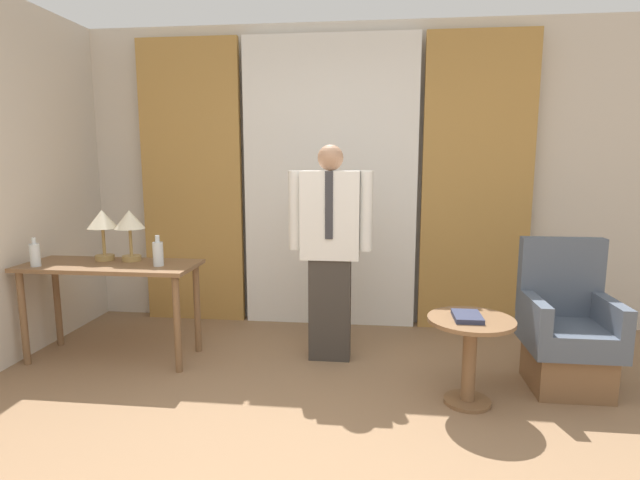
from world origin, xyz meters
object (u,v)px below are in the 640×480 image
(desk, at_px, (111,278))
(bottle_by_lamp, at_px, (35,254))
(book, at_px, (467,316))
(table_lamp_left, at_px, (102,223))
(person, at_px, (330,246))
(armchair, at_px, (566,334))
(side_table, at_px, (470,346))
(bottle_near_edge, at_px, (158,253))
(table_lamp_right, at_px, (130,224))

(desk, height_order, bottle_by_lamp, bottle_by_lamp)
(desk, relative_size, book, 5.64)
(table_lamp_left, xyz_separation_m, bottle_by_lamp, (-0.37, -0.28, -0.20))
(person, xyz_separation_m, armchair, (1.61, -0.31, -0.52))
(desk, bearing_deg, bottle_by_lamp, -162.62)
(desk, bearing_deg, table_lamp_left, 131.21)
(table_lamp_left, xyz_separation_m, person, (1.75, 0.06, -0.15))
(desk, xyz_separation_m, book, (2.54, -0.46, -0.06))
(bottle_by_lamp, distance_m, armchair, 3.76)
(person, bearing_deg, side_table, -34.22)
(table_lamp_left, height_order, bottle_near_edge, table_lamp_left)
(desk, distance_m, book, 2.58)
(bottle_near_edge, height_order, person, person)
(bottle_by_lamp, bearing_deg, book, -5.78)
(bottle_by_lamp, bearing_deg, person, 9.02)
(desk, distance_m, bottle_by_lamp, 0.55)
(bottle_near_edge, bearing_deg, bottle_by_lamp, -172.22)
(table_lamp_right, bearing_deg, desk, -131.21)
(table_lamp_right, xyz_separation_m, armchair, (3.14, -0.25, -0.66))
(bottle_near_edge, distance_m, person, 1.26)
(side_table, relative_size, book, 2.40)
(bottle_near_edge, relative_size, person, 0.14)
(table_lamp_left, height_order, book, table_lamp_left)
(bottle_near_edge, relative_size, armchair, 0.23)
(table_lamp_left, distance_m, side_table, 2.81)
(side_table, bearing_deg, bottle_by_lamp, 174.54)
(bottle_near_edge, bearing_deg, table_lamp_right, 151.44)
(table_lamp_right, height_order, side_table, table_lamp_right)
(armchair, bearing_deg, person, 169.21)
(person, bearing_deg, armchair, -10.79)
(side_table, bearing_deg, table_lamp_left, 168.01)
(side_table, bearing_deg, armchair, 25.34)
(table_lamp_left, xyz_separation_m, bottle_near_edge, (0.51, -0.16, -0.19))
(bottle_near_edge, height_order, book, bottle_near_edge)
(bottle_by_lamp, bearing_deg, desk, 17.38)
(person, distance_m, side_table, 1.23)
(table_lamp_left, distance_m, table_lamp_right, 0.22)
(bottle_near_edge, bearing_deg, book, -11.26)
(person, bearing_deg, table_lamp_left, -178.02)
(side_table, height_order, book, book)
(person, bearing_deg, book, -35.62)
(desk, distance_m, armchair, 3.26)
(person, height_order, side_table, person)
(bottle_near_edge, distance_m, armchair, 2.89)
(bottle_by_lamp, relative_size, book, 0.93)
(desk, bearing_deg, book, -10.22)
(person, xyz_separation_m, side_table, (0.92, -0.63, -0.50))
(person, relative_size, side_table, 2.93)
(table_lamp_left, height_order, side_table, table_lamp_left)
(table_lamp_left, relative_size, armchair, 0.40)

